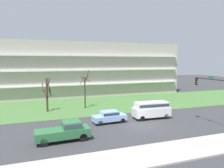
{
  "coord_description": "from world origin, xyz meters",
  "views": [
    {
      "loc": [
        -12.29,
        -23.37,
        8.02
      ],
      "look_at": [
        -1.76,
        6.0,
        4.7
      ],
      "focal_mm": 34.33,
      "sensor_mm": 36.0,
      "label": 1
    }
  ],
  "objects_px": {
    "sedan_blue_center_right": "(109,116)",
    "van_white_center_left": "(151,109)",
    "tree_far_left": "(47,94)",
    "pickup_green_near_left": "(65,131)",
    "tree_left": "(85,90)",
    "traffic_signal_mast": "(218,93)"
  },
  "relations": [
    {
      "from": "tree_far_left",
      "to": "van_white_center_left",
      "type": "bearing_deg",
      "value": -33.53
    },
    {
      "from": "sedan_blue_center_right",
      "to": "tree_left",
      "type": "bearing_deg",
      "value": -86.76
    },
    {
      "from": "pickup_green_near_left",
      "to": "van_white_center_left",
      "type": "xyz_separation_m",
      "value": [
        12.54,
        4.49,
        0.38
      ]
    },
    {
      "from": "pickup_green_near_left",
      "to": "van_white_center_left",
      "type": "bearing_deg",
      "value": 17.21
    },
    {
      "from": "sedan_blue_center_right",
      "to": "tree_far_left",
      "type": "bearing_deg",
      "value": -54.21
    },
    {
      "from": "tree_far_left",
      "to": "tree_left",
      "type": "distance_m",
      "value": 6.23
    },
    {
      "from": "pickup_green_near_left",
      "to": "van_white_center_left",
      "type": "height_order",
      "value": "van_white_center_left"
    },
    {
      "from": "sedan_blue_center_right",
      "to": "van_white_center_left",
      "type": "bearing_deg",
      "value": 176.73
    },
    {
      "from": "pickup_green_near_left",
      "to": "traffic_signal_mast",
      "type": "xyz_separation_m",
      "value": [
        17.22,
        -2.52,
        3.33
      ]
    },
    {
      "from": "van_white_center_left",
      "to": "sedan_blue_center_right",
      "type": "bearing_deg",
      "value": 2.31
    },
    {
      "from": "tree_far_left",
      "to": "tree_left",
      "type": "height_order",
      "value": "tree_left"
    },
    {
      "from": "tree_left",
      "to": "van_white_center_left",
      "type": "height_order",
      "value": "tree_left"
    },
    {
      "from": "tree_far_left",
      "to": "pickup_green_near_left",
      "type": "relative_size",
      "value": 0.99
    },
    {
      "from": "tree_left",
      "to": "sedan_blue_center_right",
      "type": "distance_m",
      "value": 9.87
    },
    {
      "from": "tree_left",
      "to": "sedan_blue_center_right",
      "type": "height_order",
      "value": "tree_left"
    },
    {
      "from": "tree_left",
      "to": "pickup_green_near_left",
      "type": "height_order",
      "value": "tree_left"
    },
    {
      "from": "van_white_center_left",
      "to": "sedan_blue_center_right",
      "type": "height_order",
      "value": "van_white_center_left"
    },
    {
      "from": "van_white_center_left",
      "to": "traffic_signal_mast",
      "type": "distance_m",
      "value": 8.93
    },
    {
      "from": "tree_far_left",
      "to": "van_white_center_left",
      "type": "distance_m",
      "value": 16.32
    },
    {
      "from": "tree_far_left",
      "to": "van_white_center_left",
      "type": "height_order",
      "value": "tree_far_left"
    },
    {
      "from": "traffic_signal_mast",
      "to": "van_white_center_left",
      "type": "bearing_deg",
      "value": 123.72
    },
    {
      "from": "sedan_blue_center_right",
      "to": "pickup_green_near_left",
      "type": "bearing_deg",
      "value": 32.3
    }
  ]
}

